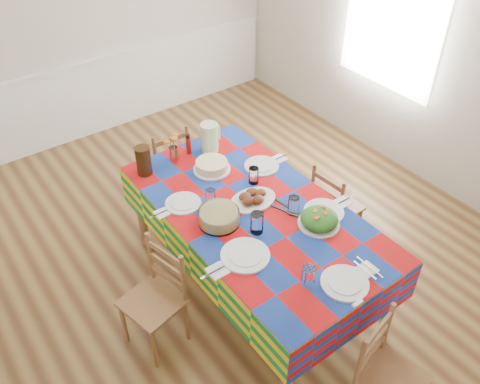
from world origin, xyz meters
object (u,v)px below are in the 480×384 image
at_px(chair_near, 386,376).
at_px(dining_table, 255,219).
at_px(chair_far, 167,166).
at_px(tea_pitcher, 144,161).
at_px(meat_platter, 253,198).
at_px(green_pitcher, 209,137).
at_px(chair_left, 156,299).
at_px(chair_right, 333,208).

bearing_deg(chair_near, dining_table, 76.09).
bearing_deg(dining_table, chair_far, 90.03).
bearing_deg(chair_near, tea_pitcher, 87.31).
bearing_deg(tea_pitcher, chair_far, 47.64).
relative_size(meat_platter, green_pitcher, 1.48).
xyz_separation_m(green_pitcher, chair_near, (-0.18, -2.24, -0.54)).
bearing_deg(dining_table, chair_near, -90.40).
xyz_separation_m(green_pitcher, chair_left, (-1.04, -0.85, -0.53)).
height_order(meat_platter, chair_near, meat_platter).
bearing_deg(chair_far, green_pitcher, 108.99).
xyz_separation_m(chair_left, chair_right, (1.75, -0.01, -0.02)).
bearing_deg(green_pitcher, dining_table, -101.09).
relative_size(dining_table, chair_far, 2.42).
height_order(dining_table, chair_left, chair_left).
bearing_deg(chair_far, tea_pitcher, 48.51).
distance_m(green_pitcher, chair_far, 0.76).
relative_size(chair_far, chair_right, 1.05).
bearing_deg(green_pitcher, chair_right, -50.62).
height_order(green_pitcher, chair_left, green_pitcher).
relative_size(chair_near, chair_far, 0.99).
distance_m(dining_table, green_pitcher, 0.90).
xyz_separation_m(meat_platter, chair_right, (0.83, -0.09, -0.45)).
height_order(tea_pitcher, chair_left, tea_pitcher).
relative_size(chair_left, chair_right, 1.04).
bearing_deg(chair_left, meat_platter, 81.67).
bearing_deg(dining_table, chair_right, -0.17).
height_order(green_pitcher, chair_far, green_pitcher).
distance_m(chair_near, chair_left, 1.64).
height_order(tea_pitcher, chair_near, tea_pitcher).
bearing_deg(tea_pitcher, green_pitcher, -2.94).
relative_size(dining_table, chair_left, 2.44).
xyz_separation_m(meat_platter, tea_pitcher, (-0.49, 0.80, 0.09)).
bearing_deg(chair_near, chair_left, 108.45).
distance_m(meat_platter, green_pitcher, 0.79).
bearing_deg(dining_table, chair_left, 179.38).
bearing_deg(chair_left, green_pitcher, 115.86).
xyz_separation_m(green_pitcher, chair_far, (-0.17, 0.52, -0.53)).
xyz_separation_m(dining_table, meat_platter, (0.05, 0.09, 0.13)).
xyz_separation_m(tea_pitcher, chair_near, (0.43, -2.27, -0.53)).
bearing_deg(chair_right, meat_platter, 79.86).
xyz_separation_m(meat_platter, green_pitcher, (0.12, 0.77, 0.10)).
distance_m(meat_platter, chair_near, 1.53).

